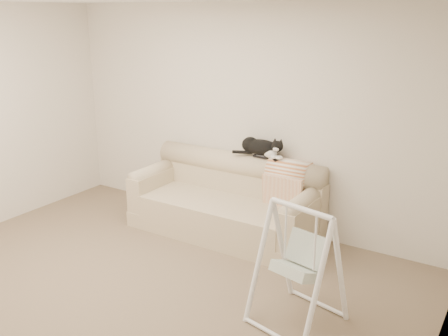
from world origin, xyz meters
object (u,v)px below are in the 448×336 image
object	(u,v)px
sofa	(227,203)
remote_b	(274,159)
tuxedo_cat	(261,147)
baby_swing	(299,265)
remote_a	(261,157)

from	to	relation	value
sofa	remote_b	bearing A→B (deg)	25.56
sofa	tuxedo_cat	size ratio (longest dim) A/B	3.57
sofa	baby_swing	size ratio (longest dim) A/B	2.13
sofa	remote_a	bearing A→B (deg)	34.89
remote_a	tuxedo_cat	distance (m)	0.11
remote_a	baby_swing	size ratio (longest dim) A/B	0.18
remote_a	baby_swing	bearing A→B (deg)	-51.57
sofa	remote_b	size ratio (longest dim) A/B	13.53
sofa	remote_a	size ratio (longest dim) A/B	12.01
sofa	remote_a	world-z (taller)	remote_a
baby_swing	remote_b	bearing A→B (deg)	124.11
remote_b	baby_swing	world-z (taller)	baby_swing
sofa	tuxedo_cat	world-z (taller)	tuxedo_cat
sofa	baby_swing	world-z (taller)	baby_swing
remote_a	baby_swing	world-z (taller)	baby_swing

